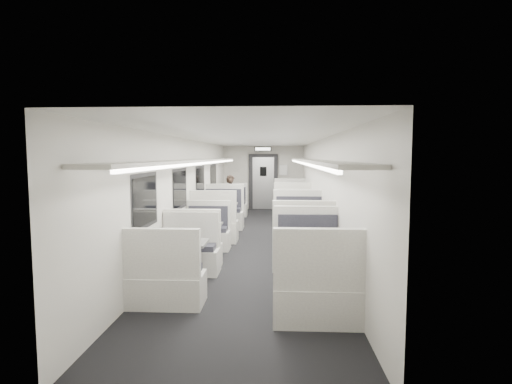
# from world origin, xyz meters

# --- Properties ---
(room) EXTENTS (3.24, 12.24, 2.64)m
(room) POSITION_xyz_m (0.00, 0.00, 1.20)
(room) COLOR black
(room) RESTS_ON ground
(booth_left_a) EXTENTS (1.01, 2.04, 1.09)m
(booth_left_a) POSITION_xyz_m (-1.00, 3.50, 0.37)
(booth_left_a) COLOR #BAB5AF
(booth_left_a) RESTS_ON room
(booth_left_b) EXTENTS (1.14, 2.31, 1.24)m
(booth_left_b) POSITION_xyz_m (-1.00, 1.04, 0.41)
(booth_left_b) COLOR #BAB5AF
(booth_left_b) RESTS_ON room
(booth_left_c) EXTENTS (0.97, 1.96, 1.05)m
(booth_left_c) POSITION_xyz_m (-1.00, -1.34, 0.35)
(booth_left_c) COLOR #BAB5AF
(booth_left_c) RESTS_ON room
(booth_left_d) EXTENTS (1.00, 2.04, 1.09)m
(booth_left_d) POSITION_xyz_m (-1.00, -3.12, 0.36)
(booth_left_d) COLOR #BAB5AF
(booth_left_d) RESTS_ON room
(booth_right_a) EXTENTS (1.16, 2.34, 1.25)m
(booth_right_a) POSITION_xyz_m (1.00, 3.60, 0.42)
(booth_right_a) COLOR #BAB5AF
(booth_right_a) RESTS_ON room
(booth_right_b) EXTENTS (1.03, 2.09, 1.12)m
(booth_right_b) POSITION_xyz_m (1.00, 0.91, 0.37)
(booth_right_b) COLOR #BAB5AF
(booth_right_b) RESTS_ON room
(booth_right_c) EXTENTS (1.16, 2.35, 1.26)m
(booth_right_c) POSITION_xyz_m (1.00, -1.13, 0.42)
(booth_right_c) COLOR #BAB5AF
(booth_right_c) RESTS_ON room
(booth_right_d) EXTENTS (1.10, 2.23, 1.19)m
(booth_right_d) POSITION_xyz_m (1.00, -3.50, 0.40)
(booth_right_d) COLOR #BAB5AF
(booth_right_d) RESTS_ON room
(passenger) EXTENTS (0.57, 0.41, 1.44)m
(passenger) POSITION_xyz_m (-0.91, 3.12, 0.72)
(passenger) COLOR black
(passenger) RESTS_ON room
(window_a) EXTENTS (0.02, 1.18, 0.84)m
(window_a) POSITION_xyz_m (-1.49, 3.40, 1.35)
(window_a) COLOR black
(window_a) RESTS_ON room
(window_b) EXTENTS (0.02, 1.18, 0.84)m
(window_b) POSITION_xyz_m (-1.49, 1.20, 1.35)
(window_b) COLOR black
(window_b) RESTS_ON room
(window_c) EXTENTS (0.02, 1.18, 0.84)m
(window_c) POSITION_xyz_m (-1.49, -1.00, 1.35)
(window_c) COLOR black
(window_c) RESTS_ON room
(window_d) EXTENTS (0.02, 1.18, 0.84)m
(window_d) POSITION_xyz_m (-1.49, -3.20, 1.35)
(window_d) COLOR black
(window_d) RESTS_ON room
(luggage_rack_left) EXTENTS (0.46, 10.40, 0.09)m
(luggage_rack_left) POSITION_xyz_m (-1.24, -0.30, 1.92)
(luggage_rack_left) COLOR #BAB5AF
(luggage_rack_left) RESTS_ON room
(luggage_rack_right) EXTENTS (0.46, 10.40, 0.09)m
(luggage_rack_right) POSITION_xyz_m (1.24, -0.30, 1.92)
(luggage_rack_right) COLOR #BAB5AF
(luggage_rack_right) RESTS_ON room
(vestibule_door) EXTENTS (1.10, 0.13, 2.10)m
(vestibule_door) POSITION_xyz_m (0.00, 5.93, 1.04)
(vestibule_door) COLOR black
(vestibule_door) RESTS_ON room
(exit_sign) EXTENTS (0.62, 0.12, 0.16)m
(exit_sign) POSITION_xyz_m (0.00, 5.44, 2.28)
(exit_sign) COLOR black
(exit_sign) RESTS_ON room
(wall_notice) EXTENTS (0.32, 0.02, 0.40)m
(wall_notice) POSITION_xyz_m (0.75, 5.92, 1.50)
(wall_notice) COLOR white
(wall_notice) RESTS_ON room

